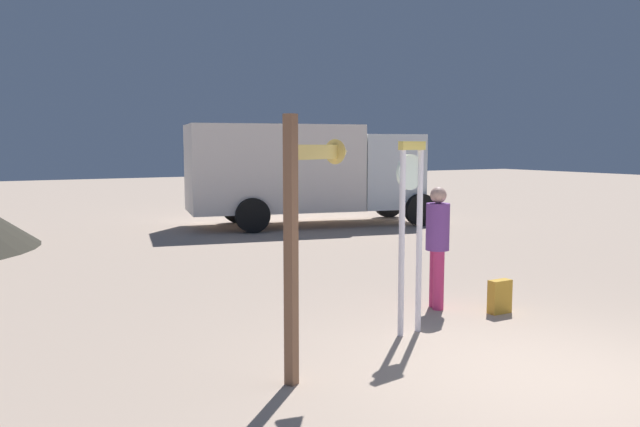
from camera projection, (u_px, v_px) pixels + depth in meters
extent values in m
plane|color=tan|center=(548.00, 377.00, 6.13)|extent=(80.00, 80.00, 0.00)
cylinder|color=white|center=(402.00, 244.00, 7.35)|extent=(0.07, 0.07, 2.19)
cylinder|color=white|center=(419.00, 242.00, 7.55)|extent=(0.07, 0.07, 2.19)
cube|color=#F1D45F|center=(412.00, 146.00, 7.33)|extent=(0.39, 0.14, 0.10)
cylinder|color=white|center=(410.00, 172.00, 7.38)|extent=(0.42, 0.11, 0.42)
cube|color=black|center=(408.00, 172.00, 7.40)|extent=(0.09, 0.03, 0.08)
cube|color=black|center=(408.00, 172.00, 7.40)|extent=(0.16, 0.04, 0.07)
cube|color=brown|center=(291.00, 252.00, 5.82)|extent=(0.13, 0.13, 2.53)
cube|color=#F8D66D|center=(316.00, 152.00, 6.04)|extent=(0.64, 0.34, 0.14)
cone|color=#F8D66D|center=(341.00, 152.00, 6.39)|extent=(0.31, 0.32, 0.25)
sphere|color=#FCE791|center=(297.00, 317.00, 5.95)|extent=(0.04, 0.04, 0.04)
sphere|color=#FFDF95|center=(296.00, 237.00, 5.87)|extent=(0.04, 0.04, 0.04)
sphere|color=#F2DD81|center=(296.00, 156.00, 5.79)|extent=(0.04, 0.04, 0.04)
cylinder|color=#C8316A|center=(435.00, 278.00, 8.78)|extent=(0.15, 0.15, 0.81)
cylinder|color=#C8316A|center=(438.00, 280.00, 8.62)|extent=(0.15, 0.15, 0.81)
cylinder|color=#6F3B8C|center=(438.00, 227.00, 8.62)|extent=(0.32, 0.32, 0.64)
sphere|color=tan|center=(438.00, 195.00, 8.58)|extent=(0.22, 0.22, 0.22)
cube|color=gold|center=(500.00, 297.00, 8.45)|extent=(0.32, 0.14, 0.45)
cube|color=#B9882A|center=(494.00, 300.00, 8.54)|extent=(0.22, 0.04, 0.20)
cube|color=white|center=(274.00, 168.00, 17.39)|extent=(5.00, 3.10, 2.35)
cube|color=white|center=(383.00, 171.00, 18.38)|extent=(2.18, 2.41, 2.10)
cube|color=black|center=(412.00, 156.00, 18.61)|extent=(0.39, 1.73, 0.92)
cylinder|color=black|center=(420.00, 210.00, 17.63)|extent=(0.93, 0.43, 0.90)
cylinder|color=black|center=(388.00, 203.00, 19.75)|extent=(0.93, 0.43, 0.90)
cylinder|color=black|center=(252.00, 215.00, 16.21)|extent=(0.93, 0.43, 0.90)
cylinder|color=black|center=(237.00, 207.00, 18.33)|extent=(0.93, 0.43, 0.90)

